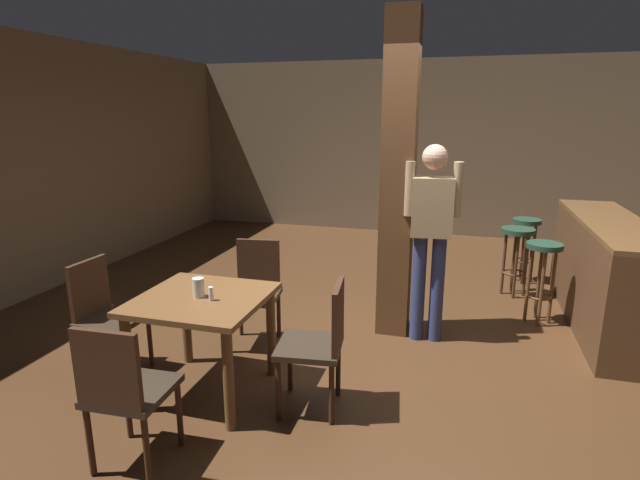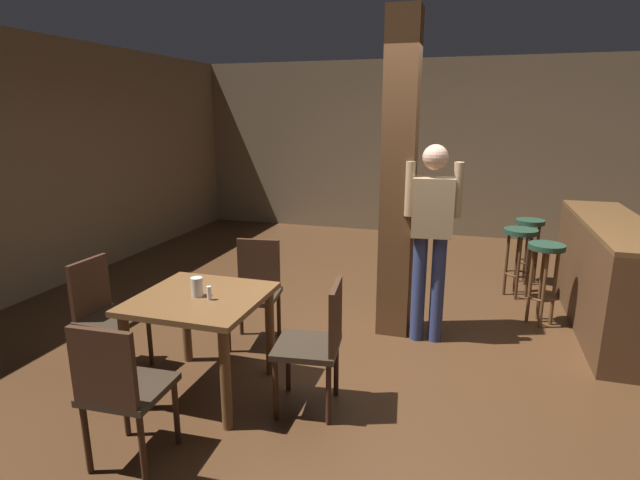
{
  "view_description": "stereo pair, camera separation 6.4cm",
  "coord_description": "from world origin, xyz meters",
  "px_view_note": "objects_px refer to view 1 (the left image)",
  "views": [
    {
      "loc": [
        0.52,
        -3.89,
        1.97
      ],
      "look_at": [
        -0.61,
        0.06,
        0.92
      ],
      "focal_mm": 28.0,
      "sensor_mm": 36.0,
      "label": 1
    },
    {
      "loc": [
        0.58,
        -3.88,
        1.97
      ],
      "look_at": [
        -0.61,
        0.06,
        0.92
      ],
      "focal_mm": 28.0,
      "sensor_mm": 36.0,
      "label": 2
    }
  ],
  "objects_px": {
    "chair_south": "(124,389)",
    "chair_west": "(104,312)",
    "chair_east": "(321,340)",
    "bar_counter": "(595,272)",
    "standing_person": "(431,230)",
    "salt_shaker": "(211,294)",
    "bar_stool_near": "(543,265)",
    "napkin_cup": "(198,288)",
    "bar_stool_mid": "(517,245)",
    "chair_north": "(256,287)",
    "dining_table": "(203,314)",
    "bar_stool_far": "(525,236)"
  },
  "relations": [
    {
      "from": "chair_east",
      "to": "bar_counter",
      "type": "relative_size",
      "value": 0.39
    },
    {
      "from": "chair_west",
      "to": "bar_stool_mid",
      "type": "height_order",
      "value": "chair_west"
    },
    {
      "from": "bar_stool_mid",
      "to": "salt_shaker",
      "type": "bearing_deg",
      "value": -128.43
    },
    {
      "from": "chair_east",
      "to": "standing_person",
      "type": "bearing_deg",
      "value": 65.01
    },
    {
      "from": "chair_south",
      "to": "standing_person",
      "type": "xyz_separation_m",
      "value": [
        1.47,
        2.18,
        0.5
      ]
    },
    {
      "from": "dining_table",
      "to": "chair_east",
      "type": "bearing_deg",
      "value": 1.6
    },
    {
      "from": "bar_stool_near",
      "to": "standing_person",
      "type": "bearing_deg",
      "value": -146.55
    },
    {
      "from": "bar_counter",
      "to": "chair_west",
      "type": "bearing_deg",
      "value": -151.34
    },
    {
      "from": "chair_north",
      "to": "standing_person",
      "type": "bearing_deg",
      "value": 17.68
    },
    {
      "from": "salt_shaker",
      "to": "bar_stool_far",
      "type": "xyz_separation_m",
      "value": [
        2.34,
        3.29,
        -0.22
      ]
    },
    {
      "from": "chair_south",
      "to": "bar_stool_near",
      "type": "bearing_deg",
      "value": 48.87
    },
    {
      "from": "bar_stool_near",
      "to": "napkin_cup",
      "type": "bearing_deg",
      "value": -141.07
    },
    {
      "from": "chair_west",
      "to": "napkin_cup",
      "type": "distance_m",
      "value": 0.9
    },
    {
      "from": "bar_stool_mid",
      "to": "bar_stool_far",
      "type": "distance_m",
      "value": 0.54
    },
    {
      "from": "standing_person",
      "to": "chair_east",
      "type": "bearing_deg",
      "value": -114.99
    },
    {
      "from": "salt_shaker",
      "to": "chair_east",
      "type": "bearing_deg",
      "value": 5.71
    },
    {
      "from": "bar_stool_near",
      "to": "chair_south",
      "type": "bearing_deg",
      "value": -131.13
    },
    {
      "from": "chair_north",
      "to": "napkin_cup",
      "type": "xyz_separation_m",
      "value": [
        -0.04,
        -0.88,
        0.29
      ]
    },
    {
      "from": "chair_east",
      "to": "bar_stool_far",
      "type": "relative_size",
      "value": 1.17
    },
    {
      "from": "napkin_cup",
      "to": "bar_counter",
      "type": "bearing_deg",
      "value": 35.73
    },
    {
      "from": "standing_person",
      "to": "chair_west",
      "type": "bearing_deg",
      "value": -150.95
    },
    {
      "from": "chair_north",
      "to": "salt_shaker",
      "type": "distance_m",
      "value": 0.96
    },
    {
      "from": "dining_table",
      "to": "napkin_cup",
      "type": "xyz_separation_m",
      "value": [
        -0.01,
        -0.01,
        0.2
      ]
    },
    {
      "from": "chair_north",
      "to": "chair_south",
      "type": "bearing_deg",
      "value": -91.45
    },
    {
      "from": "bar_counter",
      "to": "bar_stool_mid",
      "type": "relative_size",
      "value": 3.0
    },
    {
      "from": "chair_south",
      "to": "salt_shaker",
      "type": "height_order",
      "value": "chair_south"
    },
    {
      "from": "standing_person",
      "to": "bar_stool_near",
      "type": "height_order",
      "value": "standing_person"
    },
    {
      "from": "chair_south",
      "to": "chair_west",
      "type": "relative_size",
      "value": 1.0
    },
    {
      "from": "chair_south",
      "to": "standing_person",
      "type": "bearing_deg",
      "value": 55.9
    },
    {
      "from": "chair_west",
      "to": "bar_stool_far",
      "type": "height_order",
      "value": "chair_west"
    },
    {
      "from": "napkin_cup",
      "to": "bar_stool_mid",
      "type": "height_order",
      "value": "napkin_cup"
    },
    {
      "from": "dining_table",
      "to": "chair_north",
      "type": "height_order",
      "value": "chair_north"
    },
    {
      "from": "standing_person",
      "to": "bar_stool_near",
      "type": "relative_size",
      "value": 2.18
    },
    {
      "from": "standing_person",
      "to": "bar_stool_mid",
      "type": "relative_size",
      "value": 2.27
    },
    {
      "from": "chair_west",
      "to": "bar_stool_near",
      "type": "distance_m",
      "value": 3.86
    },
    {
      "from": "chair_south",
      "to": "chair_north",
      "type": "relative_size",
      "value": 1.0
    },
    {
      "from": "dining_table",
      "to": "napkin_cup",
      "type": "relative_size",
      "value": 6.4
    },
    {
      "from": "napkin_cup",
      "to": "bar_stool_far",
      "type": "bearing_deg",
      "value": 52.94
    },
    {
      "from": "napkin_cup",
      "to": "bar_stool_near",
      "type": "xyz_separation_m",
      "value": [
        2.48,
        2.0,
        -0.22
      ]
    },
    {
      "from": "napkin_cup",
      "to": "salt_shaker",
      "type": "distance_m",
      "value": 0.12
    },
    {
      "from": "bar_stool_near",
      "to": "bar_stool_mid",
      "type": "bearing_deg",
      "value": 102.55
    },
    {
      "from": "bar_stool_mid",
      "to": "chair_south",
      "type": "bearing_deg",
      "value": -122.96
    },
    {
      "from": "chair_west",
      "to": "standing_person",
      "type": "xyz_separation_m",
      "value": [
        2.32,
        1.29,
        0.5
      ]
    },
    {
      "from": "chair_south",
      "to": "bar_stool_far",
      "type": "xyz_separation_m",
      "value": [
        2.46,
        4.1,
        0.05
      ]
    },
    {
      "from": "chair_south",
      "to": "bar_counter",
      "type": "xyz_separation_m",
      "value": [
        2.97,
        2.97,
        0.01
      ]
    },
    {
      "from": "chair_south",
      "to": "chair_east",
      "type": "xyz_separation_m",
      "value": [
        0.87,
        0.88,
        0.0
      ]
    },
    {
      "from": "dining_table",
      "to": "bar_counter",
      "type": "distance_m",
      "value": 3.63
    },
    {
      "from": "napkin_cup",
      "to": "bar_counter",
      "type": "xyz_separation_m",
      "value": [
        2.96,
        2.13,
        -0.28
      ]
    },
    {
      "from": "chair_west",
      "to": "bar_counter",
      "type": "height_order",
      "value": "bar_counter"
    },
    {
      "from": "chair_west",
      "to": "bar_counter",
      "type": "xyz_separation_m",
      "value": [
        3.81,
        2.08,
        0.01
      ]
    }
  ]
}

